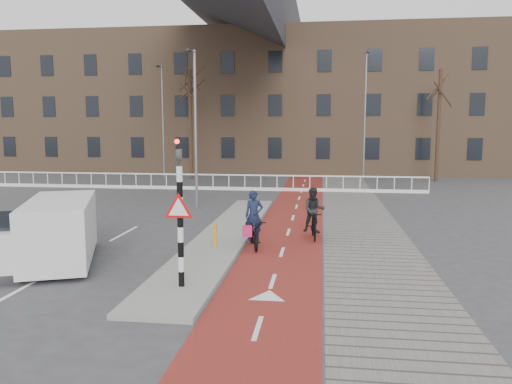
# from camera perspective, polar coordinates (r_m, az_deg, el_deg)

# --- Properties ---
(ground) EXTENTS (120.00, 120.00, 0.00)m
(ground) POSITION_cam_1_polar(r_m,az_deg,el_deg) (14.06, -3.85, -8.71)
(ground) COLOR #38383A
(ground) RESTS_ON ground
(bike_lane) EXTENTS (2.50, 60.00, 0.01)m
(bike_lane) POSITION_cam_1_polar(r_m,az_deg,el_deg) (23.59, 4.53, -2.08)
(bike_lane) COLOR maroon
(bike_lane) RESTS_ON ground
(sidewalk) EXTENTS (3.00, 60.00, 0.01)m
(sidewalk) POSITION_cam_1_polar(r_m,az_deg,el_deg) (23.62, 11.33, -2.19)
(sidewalk) COLOR slate
(sidewalk) RESTS_ON ground
(curb_island) EXTENTS (1.80, 16.00, 0.12)m
(curb_island) POSITION_cam_1_polar(r_m,az_deg,el_deg) (17.98, -3.53, -4.91)
(curb_island) COLOR gray
(curb_island) RESTS_ON ground
(traffic_signal) EXTENTS (0.80, 0.80, 3.68)m
(traffic_signal) POSITION_cam_1_polar(r_m,az_deg,el_deg) (11.84, -8.70, -1.97)
(traffic_signal) COLOR black
(traffic_signal) RESTS_ON curb_island
(bollard) EXTENTS (0.12, 0.12, 0.71)m
(bollard) POSITION_cam_1_polar(r_m,az_deg,el_deg) (15.99, -4.72, -4.98)
(bollard) COLOR orange
(bollard) RESTS_ON curb_island
(cyclist_near) EXTENTS (1.06, 1.89, 1.87)m
(cyclist_near) POSITION_cam_1_polar(r_m,az_deg,el_deg) (16.17, -0.24, -4.22)
(cyclist_near) COLOR black
(cyclist_near) RESTS_ON bike_lane
(cyclist_far) EXTENTS (0.81, 1.70, 1.81)m
(cyclist_far) POSITION_cam_1_polar(r_m,az_deg,el_deg) (17.52, 6.62, -2.95)
(cyclist_far) COLOR black
(cyclist_far) RESTS_ON bike_lane
(van) EXTENTS (3.16, 4.59, 1.83)m
(van) POSITION_cam_1_polar(r_m,az_deg,el_deg) (15.46, -21.46, -4.04)
(van) COLOR silver
(van) RESTS_ON ground
(railing) EXTENTS (28.00, 0.10, 0.99)m
(railing) POSITION_cam_1_polar(r_m,az_deg,el_deg) (31.41, -6.71, 0.83)
(railing) COLOR silver
(railing) RESTS_ON ground
(townhouse_row) EXTENTS (46.00, 10.00, 15.90)m
(townhouse_row) POSITION_cam_1_polar(r_m,az_deg,el_deg) (45.76, 0.35, 12.37)
(townhouse_row) COLOR #7F6047
(townhouse_row) RESTS_ON ground
(tree_mid) EXTENTS (0.26, 0.26, 8.11)m
(tree_mid) POSITION_cam_1_polar(r_m,az_deg,el_deg) (37.71, -7.48, 7.64)
(tree_mid) COLOR black
(tree_mid) RESTS_ON ground
(tree_right) EXTENTS (0.25, 0.25, 7.92)m
(tree_right) POSITION_cam_1_polar(r_m,az_deg,el_deg) (38.00, 20.12, 7.10)
(tree_right) COLOR black
(tree_right) RESTS_ON ground
(streetlight_near) EXTENTS (0.12, 0.12, 7.47)m
(streetlight_near) POSITION_cam_1_polar(r_m,az_deg,el_deg) (24.11, -6.92, 7.00)
(streetlight_near) COLOR slate
(streetlight_near) RESTS_ON ground
(streetlight_left) EXTENTS (0.12, 0.12, 8.42)m
(streetlight_left) POSITION_cam_1_polar(r_m,az_deg,el_deg) (38.69, -10.58, 7.79)
(streetlight_left) COLOR slate
(streetlight_left) RESTS_ON ground
(streetlight_right) EXTENTS (0.12, 0.12, 8.86)m
(streetlight_right) POSITION_cam_1_polar(r_m,az_deg,el_deg) (34.82, 12.34, 8.16)
(streetlight_right) COLOR slate
(streetlight_right) RESTS_ON ground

